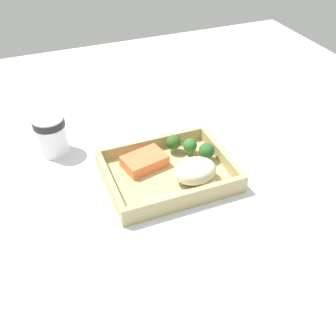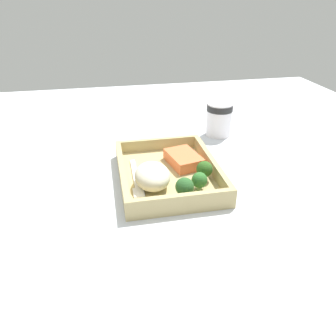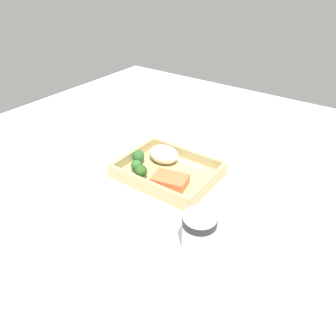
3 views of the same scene
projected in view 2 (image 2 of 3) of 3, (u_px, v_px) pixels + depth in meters
The scene contains 10 objects.
ground_plane at pixel (168, 182), 73.05cm from camera, with size 160.00×160.00×2.00cm, color silver.
takeout_tray at pixel (168, 176), 72.28cm from camera, with size 26.96×21.04×1.20cm, color tan.
tray_rim at pixel (168, 168), 71.28cm from camera, with size 26.96×21.04×2.92cm.
salmon_fillet at pixel (184, 159), 75.44cm from camera, with size 9.22×6.24×2.56cm, color #EF7040.
mashed_potatoes at pixel (152, 176), 66.25cm from camera, with size 9.21×7.20×4.99cm, color beige.
broccoli_floret_1 at pixel (199, 180), 65.47cm from camera, with size 3.21×3.21×3.82cm.
broccoli_floret_2 at pixel (185, 187), 62.61cm from camera, with size 3.60×3.60×4.39cm.
broccoli_floret_3 at pixel (204, 170), 68.43cm from camera, with size 3.44×3.44×4.41cm.
fork at pixel (136, 180), 69.31cm from camera, with size 15.82×2.25×0.44cm.
paper_cup at pixel (219, 117), 91.75cm from camera, with size 7.27×7.27×9.35cm.
Camera 2 is at (61.12, -12.38, 37.19)cm, focal length 35.00 mm.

